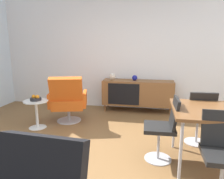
% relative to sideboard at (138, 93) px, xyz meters
% --- Properties ---
extents(ground_plane, '(8.32, 8.32, 0.00)m').
position_rel_sideboard_xyz_m(ground_plane, '(-0.23, -2.30, -0.44)').
color(ground_plane, brown).
extents(wall_back, '(6.80, 0.12, 2.80)m').
position_rel_sideboard_xyz_m(wall_back, '(-0.23, 0.30, 0.96)').
color(wall_back, white).
rests_on(wall_back, ground_plane).
extents(sideboard, '(1.60, 0.45, 0.72)m').
position_rel_sideboard_xyz_m(sideboard, '(0.00, 0.00, 0.00)').
color(sideboard, brown).
rests_on(sideboard, ground_plane).
extents(vase_cobalt, '(0.14, 0.14, 0.15)m').
position_rel_sideboard_xyz_m(vase_cobalt, '(-0.59, 0.00, 0.35)').
color(vase_cobalt, beige).
rests_on(vase_cobalt, sideboard).
extents(vase_sculptural_dark, '(0.12, 0.12, 0.12)m').
position_rel_sideboard_xyz_m(vase_sculptural_dark, '(-0.07, 0.00, 0.34)').
color(vase_sculptural_dark, navy).
rests_on(vase_sculptural_dark, sideboard).
extents(dining_chair_front_left, '(0.41, 0.43, 0.86)m').
position_rel_sideboard_xyz_m(dining_chair_front_left, '(1.04, -2.65, 0.03)').
color(dining_chair_front_left, black).
rests_on(dining_chair_front_left, ground_plane).
extents(dining_chair_near_window, '(0.44, 0.41, 0.86)m').
position_rel_sideboard_xyz_m(dining_chair_near_window, '(0.50, -2.08, 0.03)').
color(dining_chair_near_window, black).
rests_on(dining_chair_near_window, ground_plane).
extents(dining_chair_back_left, '(0.43, 0.45, 0.86)m').
position_rel_sideboard_xyz_m(dining_chair_back_left, '(1.04, -1.53, 0.03)').
color(dining_chair_back_left, black).
rests_on(dining_chair_back_left, ground_plane).
extents(lounge_chair_red, '(0.83, 0.79, 0.95)m').
position_rel_sideboard_xyz_m(lounge_chair_red, '(-1.29, -0.99, 0.03)').
color(lounge_chair_red, '#D85919').
rests_on(lounge_chair_red, ground_plane).
extents(side_table_round, '(0.44, 0.44, 0.52)m').
position_rel_sideboard_xyz_m(side_table_round, '(-1.75, -1.37, -0.12)').
color(side_table_round, white).
rests_on(side_table_round, ground_plane).
extents(fruit_bowl, '(0.20, 0.20, 0.11)m').
position_rel_sideboard_xyz_m(fruit_bowl, '(-1.75, -1.37, 0.12)').
color(fruit_bowl, '#262628').
rests_on(fruit_bowl, side_table_round).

